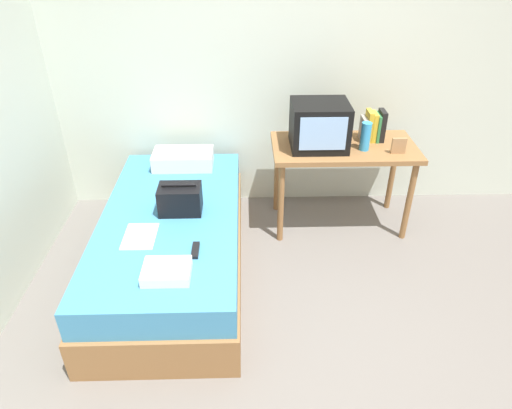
{
  "coord_description": "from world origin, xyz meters",
  "views": [
    {
      "loc": [
        -0.34,
        -1.85,
        2.3
      ],
      "look_at": [
        -0.26,
        0.96,
        0.54
      ],
      "focal_mm": 32.13,
      "sensor_mm": 36.0,
      "label": 1
    }
  ],
  "objects_px": {
    "water_bottle": "(365,136)",
    "pillow": "(183,159)",
    "picture_frame": "(399,146)",
    "folded_towel": "(167,271)",
    "handbag": "(180,199)",
    "book_row": "(373,127)",
    "remote_dark": "(195,250)",
    "magazine": "(140,236)",
    "bed": "(173,243)",
    "tv": "(319,125)",
    "desk": "(343,156)"
  },
  "relations": [
    {
      "from": "tv",
      "to": "handbag",
      "type": "distance_m",
      "value": 1.23
    },
    {
      "from": "book_row",
      "to": "remote_dark",
      "type": "relative_size",
      "value": 1.6
    },
    {
      "from": "bed",
      "to": "magazine",
      "type": "relative_size",
      "value": 6.9
    },
    {
      "from": "book_row",
      "to": "picture_frame",
      "type": "distance_m",
      "value": 0.3
    },
    {
      "from": "magazine",
      "to": "tv",
      "type": "bearing_deg",
      "value": 33.83
    },
    {
      "from": "desk",
      "to": "book_row",
      "type": "bearing_deg",
      "value": 23.03
    },
    {
      "from": "picture_frame",
      "to": "folded_towel",
      "type": "distance_m",
      "value": 2.02
    },
    {
      "from": "tv",
      "to": "bed",
      "type": "bearing_deg",
      "value": -152.28
    },
    {
      "from": "folded_towel",
      "to": "handbag",
      "type": "bearing_deg",
      "value": 89.55
    },
    {
      "from": "tv",
      "to": "remote_dark",
      "type": "bearing_deg",
      "value": -131.27
    },
    {
      "from": "water_bottle",
      "to": "pillow",
      "type": "height_order",
      "value": "water_bottle"
    },
    {
      "from": "tv",
      "to": "remote_dark",
      "type": "xyz_separation_m",
      "value": [
        -0.91,
        -1.03,
        -0.41
      ]
    },
    {
      "from": "desk",
      "to": "book_row",
      "type": "relative_size",
      "value": 4.65
    },
    {
      "from": "bed",
      "to": "book_row",
      "type": "height_order",
      "value": "book_row"
    },
    {
      "from": "pillow",
      "to": "magazine",
      "type": "bearing_deg",
      "value": -100.1
    },
    {
      "from": "bed",
      "to": "remote_dark",
      "type": "height_order",
      "value": "remote_dark"
    },
    {
      "from": "remote_dark",
      "to": "folded_towel",
      "type": "bearing_deg",
      "value": -123.02
    },
    {
      "from": "handbag",
      "to": "magazine",
      "type": "bearing_deg",
      "value": -127.98
    },
    {
      "from": "desk",
      "to": "picture_frame",
      "type": "bearing_deg",
      "value": -22.38
    },
    {
      "from": "book_row",
      "to": "handbag",
      "type": "bearing_deg",
      "value": -155.9
    },
    {
      "from": "picture_frame",
      "to": "desk",
      "type": "bearing_deg",
      "value": 157.62
    },
    {
      "from": "handbag",
      "to": "book_row",
      "type": "bearing_deg",
      "value": 24.1
    },
    {
      "from": "tv",
      "to": "water_bottle",
      "type": "bearing_deg",
      "value": -10.87
    },
    {
      "from": "bed",
      "to": "book_row",
      "type": "xyz_separation_m",
      "value": [
        1.59,
        0.71,
        0.61
      ]
    },
    {
      "from": "handbag",
      "to": "pillow",
      "type": "bearing_deg",
      "value": 94.65
    },
    {
      "from": "book_row",
      "to": "remote_dark",
      "type": "distance_m",
      "value": 1.82
    },
    {
      "from": "book_row",
      "to": "picture_frame",
      "type": "relative_size",
      "value": 1.98
    },
    {
      "from": "pillow",
      "to": "magazine",
      "type": "distance_m",
      "value": 1.04
    },
    {
      "from": "desk",
      "to": "tv",
      "type": "bearing_deg",
      "value": -175.84
    },
    {
      "from": "handbag",
      "to": "magazine",
      "type": "height_order",
      "value": "handbag"
    },
    {
      "from": "magazine",
      "to": "remote_dark",
      "type": "relative_size",
      "value": 1.86
    },
    {
      "from": "book_row",
      "to": "magazine",
      "type": "relative_size",
      "value": 0.86
    },
    {
      "from": "pillow",
      "to": "water_bottle",
      "type": "bearing_deg",
      "value": -8.75
    },
    {
      "from": "picture_frame",
      "to": "book_row",
      "type": "bearing_deg",
      "value": 118.79
    },
    {
      "from": "handbag",
      "to": "remote_dark",
      "type": "bearing_deg",
      "value": -73.45
    },
    {
      "from": "tv",
      "to": "remote_dark",
      "type": "height_order",
      "value": "tv"
    },
    {
      "from": "tv",
      "to": "folded_towel",
      "type": "height_order",
      "value": "tv"
    },
    {
      "from": "water_bottle",
      "to": "book_row",
      "type": "distance_m",
      "value": 0.21
    },
    {
      "from": "tv",
      "to": "folded_towel",
      "type": "distance_m",
      "value": 1.69
    },
    {
      "from": "bed",
      "to": "tv",
      "type": "xyz_separation_m",
      "value": [
        1.13,
        0.59,
        0.68
      ]
    },
    {
      "from": "water_bottle",
      "to": "pillow",
      "type": "relative_size",
      "value": 0.45
    },
    {
      "from": "handbag",
      "to": "water_bottle",
      "type": "bearing_deg",
      "value": 19.18
    },
    {
      "from": "folded_towel",
      "to": "desk",
      "type": "bearing_deg",
      "value": 45.07
    },
    {
      "from": "tv",
      "to": "folded_towel",
      "type": "xyz_separation_m",
      "value": [
        -1.05,
        -1.26,
        -0.39
      ]
    },
    {
      "from": "water_bottle",
      "to": "book_row",
      "type": "height_order",
      "value": "book_row"
    },
    {
      "from": "tv",
      "to": "picture_frame",
      "type": "distance_m",
      "value": 0.63
    },
    {
      "from": "water_bottle",
      "to": "folded_towel",
      "type": "xyz_separation_m",
      "value": [
        -1.41,
        -1.19,
        -0.32
      ]
    },
    {
      "from": "folded_towel",
      "to": "bed",
      "type": "bearing_deg",
      "value": 96.38
    },
    {
      "from": "desk",
      "to": "remote_dark",
      "type": "relative_size",
      "value": 7.44
    },
    {
      "from": "pillow",
      "to": "folded_towel",
      "type": "xyz_separation_m",
      "value": [
        0.05,
        -1.42,
        -0.03
      ]
    }
  ]
}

